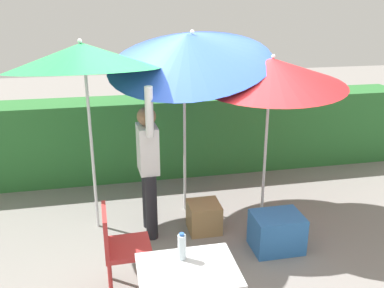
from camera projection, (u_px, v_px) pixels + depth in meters
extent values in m
plane|color=gray|center=(197.00, 237.00, 5.06)|extent=(24.00, 24.00, 0.00)
cube|color=#2D7033|center=(170.00, 135.00, 6.81)|extent=(8.00, 0.70, 1.26)
cylinder|color=silver|center=(185.00, 140.00, 5.40)|extent=(0.04, 0.04, 2.02)
cone|color=blue|center=(188.00, 48.00, 5.00)|extent=(2.15, 2.07, 1.15)
sphere|color=silver|center=(192.00, 32.00, 4.92)|extent=(0.05, 0.05, 0.05)
cylinder|color=silver|center=(265.00, 153.00, 5.29)|extent=(0.04, 0.04, 1.77)
cone|color=red|center=(271.00, 71.00, 4.95)|extent=(1.83, 1.84, 0.51)
sphere|color=silver|center=(274.00, 56.00, 4.89)|extent=(0.05, 0.05, 0.05)
cylinder|color=silver|center=(92.00, 153.00, 4.97)|extent=(0.04, 0.04, 1.99)
cone|color=green|center=(83.00, 57.00, 4.59)|extent=(1.74, 1.75, 0.50)
sphere|color=silver|center=(80.00, 41.00, 4.53)|extent=(0.05, 0.05, 0.05)
cylinder|color=black|center=(151.00, 207.00, 4.91)|extent=(0.14, 0.14, 0.82)
cylinder|color=black|center=(148.00, 197.00, 5.17)|extent=(0.14, 0.14, 0.82)
cube|color=silver|center=(148.00, 149.00, 4.81)|extent=(0.24, 0.37, 0.56)
sphere|color=#8C6647|center=(146.00, 116.00, 4.68)|extent=(0.22, 0.22, 0.22)
cylinder|color=silver|center=(149.00, 112.00, 4.44)|extent=(0.09, 0.09, 0.56)
cylinder|color=#8C6647|center=(145.00, 144.00, 5.03)|extent=(0.09, 0.09, 0.52)
cylinder|color=#B72D2D|center=(151.00, 278.00, 3.96)|extent=(0.04, 0.04, 0.44)
cylinder|color=#B72D2D|center=(146.00, 256.00, 4.31)|extent=(0.04, 0.04, 0.44)
cylinder|color=#B72D2D|center=(111.00, 284.00, 3.88)|extent=(0.04, 0.04, 0.44)
cylinder|color=#B72D2D|center=(109.00, 261.00, 4.23)|extent=(0.04, 0.04, 0.44)
cube|color=#B72D2D|center=(128.00, 248.00, 4.01)|extent=(0.45, 0.45, 0.05)
cube|color=#B72D2D|center=(105.00, 230.00, 3.90)|extent=(0.05, 0.44, 0.40)
cube|color=#2D6BB7|center=(277.00, 232.00, 4.75)|extent=(0.56, 0.43, 0.43)
cube|color=#9E7A4C|center=(204.00, 217.00, 5.15)|extent=(0.39, 0.38, 0.37)
cylinder|color=#4C4C51|center=(221.00, 281.00, 3.73)|extent=(0.04, 0.04, 0.68)
cube|color=silver|center=(188.00, 270.00, 3.31)|extent=(0.80, 0.60, 0.03)
cylinder|color=silver|center=(182.00, 247.00, 3.39)|extent=(0.07, 0.07, 0.22)
cylinder|color=#2D60B7|center=(182.00, 234.00, 3.36)|extent=(0.04, 0.04, 0.02)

